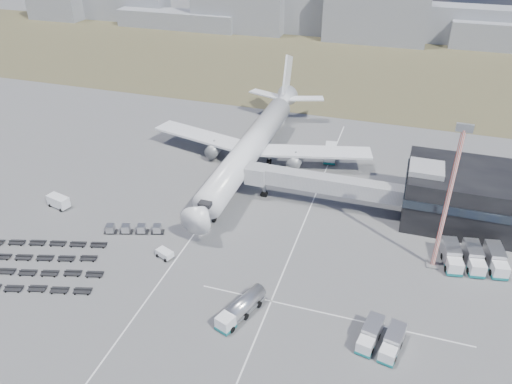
% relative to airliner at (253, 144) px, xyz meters
% --- Properties ---
extents(ground, '(420.00, 420.00, 0.00)m').
position_rel_airliner_xyz_m(ground, '(0.00, -32.38, -5.29)').
color(ground, '#565659').
rests_on(ground, ground).
extents(grass_strip, '(420.00, 90.00, 0.01)m').
position_rel_airliner_xyz_m(grass_strip, '(0.00, 77.62, -5.29)').
color(grass_strip, '#454529').
rests_on(grass_strip, ground).
extents(lane_markings, '(47.12, 110.00, 0.01)m').
position_rel_airliner_xyz_m(lane_markings, '(9.77, -29.38, -5.29)').
color(lane_markings, silver).
rests_on(lane_markings, ground).
extents(terminal, '(30.40, 16.40, 11.00)m').
position_rel_airliner_xyz_m(terminal, '(47.77, -8.41, -0.04)').
color(terminal, black).
rests_on(terminal, ground).
extents(jet_bridge, '(30.30, 3.80, 7.05)m').
position_rel_airliner_xyz_m(jet_bridge, '(15.90, -11.95, -0.24)').
color(jet_bridge, '#939399').
rests_on(jet_bridge, ground).
extents(airliner, '(51.59, 64.53, 17.62)m').
position_rel_airliner_xyz_m(airliner, '(0.00, 0.00, 0.00)').
color(airliner, white).
rests_on(airliner, ground).
extents(skyline, '(283.54, 24.54, 23.86)m').
position_rel_airliner_xyz_m(skyline, '(-9.00, 118.30, 3.54)').
color(skyline, gray).
rests_on(skyline, ground).
extents(fuel_tanker, '(5.24, 9.30, 2.93)m').
position_rel_airliner_xyz_m(fuel_tanker, '(12.65, -44.53, -3.83)').
color(fuel_tanker, white).
rests_on(fuel_tanker, ground).
extents(pushback_tug, '(3.29, 2.58, 1.34)m').
position_rel_airliner_xyz_m(pushback_tug, '(-4.00, -35.73, -4.62)').
color(pushback_tug, white).
rests_on(pushback_tug, ground).
extents(utility_van, '(4.83, 3.04, 2.37)m').
position_rel_airliner_xyz_m(utility_van, '(-30.70, -27.95, -4.11)').
color(utility_van, white).
rests_on(utility_van, ground).
extents(catering_truck, '(3.38, 6.67, 2.94)m').
position_rel_airliner_xyz_m(catering_truck, '(15.89, 8.12, -3.79)').
color(catering_truck, white).
rests_on(catering_truck, ground).
extents(service_trucks_near, '(6.31, 7.12, 2.51)m').
position_rel_airliner_xyz_m(service_trucks_near, '(32.50, -44.05, -3.93)').
color(service_trucks_near, white).
rests_on(service_trucks_near, ground).
extents(service_trucks_far, '(10.49, 8.62, 2.86)m').
position_rel_airliner_xyz_m(service_trucks_far, '(45.18, -22.19, -3.74)').
color(service_trucks_far, white).
rests_on(service_trucks_far, ground).
extents(uld_row, '(10.69, 4.56, 1.49)m').
position_rel_airliner_xyz_m(uld_row, '(-12.44, -31.15, -4.40)').
color(uld_row, black).
rests_on(uld_row, ground).
extents(baggage_dollies, '(29.58, 19.46, 0.65)m').
position_rel_airliner_xyz_m(baggage_dollies, '(-25.87, -45.23, -4.97)').
color(baggage_dollies, black).
rests_on(baggage_dollies, ground).
extents(floodlight_mast, '(2.36, 1.95, 25.25)m').
position_rel_airliner_xyz_m(floodlight_mast, '(38.99, -24.24, 7.36)').
color(floodlight_mast, red).
rests_on(floodlight_mast, ground).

